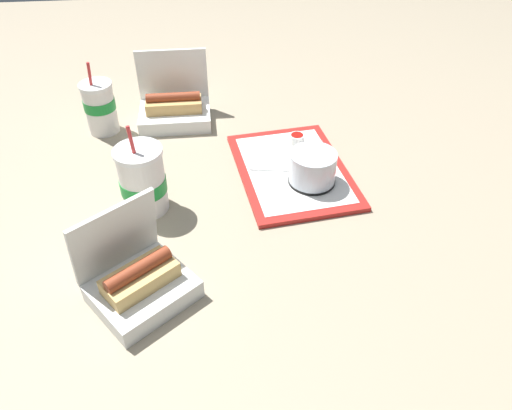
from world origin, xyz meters
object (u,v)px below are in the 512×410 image
at_px(clamshell_hotdog_back, 139,281).
at_px(ketchup_cup, 297,138).
at_px(cake_container, 313,169).
at_px(soda_cup_corner, 100,107).
at_px(clamshell_hotdog_right, 175,108).
at_px(soda_cup_front, 143,180).
at_px(plastic_fork, 315,152).
at_px(food_tray, 292,170).

bearing_deg(clamshell_hotdog_back, ketchup_cup, 141.94).
distance_m(cake_container, soda_cup_corner, 0.61).
bearing_deg(cake_container, soda_cup_corner, -120.37).
xyz_separation_m(clamshell_hotdog_right, soda_cup_front, (0.38, -0.06, 0.04)).
relative_size(clamshell_hotdog_back, soda_cup_corner, 1.13).
distance_m(plastic_fork, soda_cup_front, 0.45).
distance_m(food_tray, cake_container, 0.08).
bearing_deg(plastic_fork, clamshell_hotdog_back, -19.05).
bearing_deg(soda_cup_front, clamshell_hotdog_right, 171.71).
bearing_deg(plastic_fork, cake_container, 10.30).
xyz_separation_m(food_tray, cake_container, (0.06, 0.04, 0.04)).
bearing_deg(clamshell_hotdog_back, soda_cup_front, -178.43).
bearing_deg(soda_cup_front, soda_cup_corner, -158.20).
height_order(cake_container, plastic_fork, cake_container).
height_order(food_tray, clamshell_hotdog_right, clamshell_hotdog_right).
bearing_deg(ketchup_cup, clamshell_hotdog_back, -38.06).
xyz_separation_m(food_tray, clamshell_hotdog_right, (-0.28, -0.29, 0.04)).
distance_m(cake_container, soda_cup_front, 0.39).
distance_m(clamshell_hotdog_right, clamshell_hotdog_back, 0.65).
relative_size(cake_container, clamshell_hotdog_right, 0.57).
bearing_deg(food_tray, cake_container, 31.85).
bearing_deg(soda_cup_front, ketchup_cup, 119.47).
relative_size(cake_container, plastic_fork, 1.02).
distance_m(clamshell_hotdog_back, soda_cup_front, 0.26).
bearing_deg(clamshell_hotdog_right, food_tray, 46.05).
relative_size(food_tray, plastic_fork, 3.64).
bearing_deg(plastic_fork, soda_cup_front, -43.70).
relative_size(plastic_fork, clamshell_hotdog_right, 0.55).
distance_m(clamshell_hotdog_right, soda_cup_front, 0.39).
bearing_deg(cake_container, plastic_fork, 165.13).
distance_m(cake_container, ketchup_cup, 0.17).
relative_size(cake_container, clamshell_hotdog_back, 0.49).
bearing_deg(clamshell_hotdog_back, soda_cup_corner, -166.45).
bearing_deg(clamshell_hotdog_right, ketchup_cup, 62.26).
relative_size(plastic_fork, soda_cup_front, 0.51).
bearing_deg(food_tray, soda_cup_front, -74.01).
distance_m(clamshell_hotdog_right, soda_cup_corner, 0.20).
bearing_deg(plastic_fork, food_tray, -22.84).
xyz_separation_m(ketchup_cup, soda_cup_front, (0.21, -0.38, 0.05)).
bearing_deg(clamshell_hotdog_right, plastic_fork, 58.46).
bearing_deg(soda_cup_front, cake_container, 96.20).
distance_m(food_tray, clamshell_hotdog_right, 0.41).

